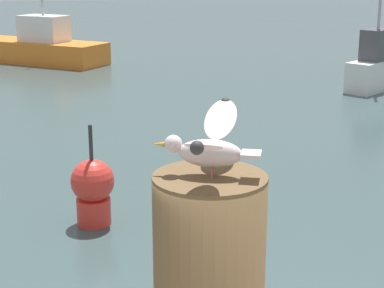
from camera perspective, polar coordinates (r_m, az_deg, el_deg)
name	(u,v)px	position (r m, az deg, el deg)	size (l,w,h in m)	color
seagull	(209,144)	(2.22, 1.57, 0.04)	(0.40, 0.66, 0.22)	#C66860
boat_orange	(19,47)	(23.13, -15.35, 8.46)	(5.61, 5.29, 4.22)	orange
channel_buoy	(93,189)	(8.20, -8.94, -4.06)	(0.56, 0.56, 1.33)	red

